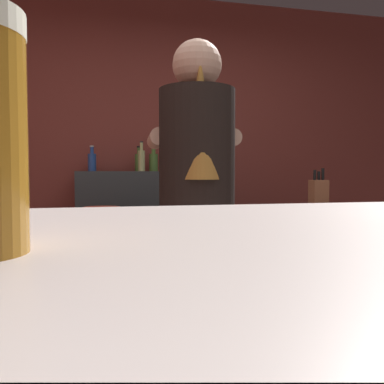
% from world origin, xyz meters
% --- Properties ---
extents(wall_back, '(5.20, 0.10, 2.70)m').
position_xyz_m(wall_back, '(0.00, 2.20, 1.35)').
color(wall_back, brown).
rests_on(wall_back, ground).
extents(prep_counter, '(2.10, 0.60, 0.89)m').
position_xyz_m(prep_counter, '(0.35, 0.79, 0.45)').
color(prep_counter, brown).
rests_on(prep_counter, ground).
extents(back_shelf, '(0.98, 0.36, 1.15)m').
position_xyz_m(back_shelf, '(-0.13, 1.92, 0.58)').
color(back_shelf, '#383E41').
rests_on(back_shelf, ground).
extents(bartender, '(0.44, 0.52, 1.73)m').
position_xyz_m(bartender, '(0.01, 0.33, 1.00)').
color(bartender, '#242A34').
rests_on(bartender, ground).
extents(knife_block, '(0.10, 0.08, 0.27)m').
position_xyz_m(knife_block, '(0.91, 0.85, 1.00)').
color(knife_block, '#935739').
rests_on(knife_block, prep_counter).
extents(mixing_bowl, '(0.20, 0.20, 0.06)m').
position_xyz_m(mixing_bowl, '(-0.41, 0.84, 0.92)').
color(mixing_bowl, '#D14C34').
rests_on(mixing_bowl, prep_counter).
extents(chefs_knife, '(0.24, 0.07, 0.01)m').
position_xyz_m(chefs_knife, '(0.29, 0.74, 0.90)').
color(chefs_knife, silver).
rests_on(chefs_knife, prep_counter).
extents(bottle_hot_sauce, '(0.07, 0.07, 0.21)m').
position_xyz_m(bottle_hot_sauce, '(-0.10, 1.99, 1.23)').
color(bottle_hot_sauce, '#518339').
rests_on(bottle_hot_sauce, back_shelf).
extents(bottle_soy, '(0.07, 0.07, 0.21)m').
position_xyz_m(bottle_soy, '(-0.49, 1.97, 1.23)').
color(bottle_soy, '#2950A1').
rests_on(bottle_soy, back_shelf).
extents(bottle_vinegar, '(0.06, 0.06, 0.24)m').
position_xyz_m(bottle_vinegar, '(-0.10, 1.84, 1.24)').
color(bottle_vinegar, '#C6D284').
rests_on(bottle_vinegar, back_shelf).
extents(bottle_olive_oil, '(0.08, 0.08, 0.22)m').
position_xyz_m(bottle_olive_oil, '(0.02, 2.01, 1.24)').
color(bottle_olive_oil, '#537F38').
rests_on(bottle_olive_oil, back_shelf).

